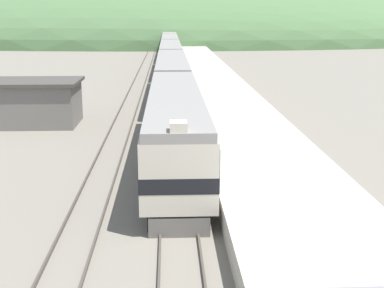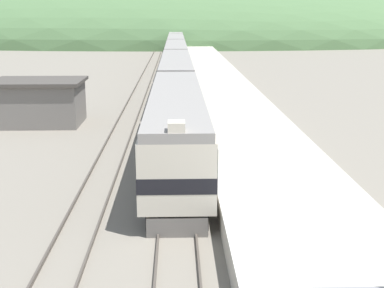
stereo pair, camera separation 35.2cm
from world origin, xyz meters
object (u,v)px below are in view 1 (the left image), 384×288
express_train_lead_car (175,126)px  carriage_second (172,77)px  carriage_fourth (170,46)px  carriage_third (171,57)px  carriage_fifth (169,40)px

express_train_lead_car → carriage_second: (0.00, 22.60, -0.01)m
express_train_lead_car → carriage_fourth: size_ratio=0.91×
carriage_third → carriage_fifth: 46.86m
carriage_second → carriage_fifth: 70.29m
carriage_second → express_train_lead_car: bearing=-90.0°
carriage_fourth → carriage_fifth: size_ratio=1.00×
carriage_fourth → express_train_lead_car: bearing=-90.0°
carriage_second → carriage_third: 23.43m
express_train_lead_car → carriage_third: express_train_lead_car is taller
carriage_second → carriage_fifth: same height
carriage_fourth → carriage_second: bearing=-90.0°
carriage_second → carriage_fifth: bearing=90.0°
carriage_fourth → carriage_fifth: same height
carriage_second → carriage_third: (0.00, 23.43, 0.00)m
express_train_lead_car → carriage_third: size_ratio=0.91×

